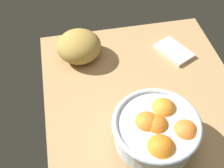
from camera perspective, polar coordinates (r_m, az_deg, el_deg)
The scene contains 4 objects.
ground_plane at distance 93.18cm, azimuth 6.13°, elevation -3.04°, with size 69.13×61.18×3.00cm, color tan.
fruit_bowl at distance 77.35cm, azimuth 8.81°, elevation -8.88°, with size 22.80×22.80×11.63cm.
bread_loaf at distance 100.96cm, azimuth -6.44°, elevation 7.32°, with size 15.13×15.00×9.51cm, color #AE8A3F.
napkin_folded at distance 106.83cm, azimuth 11.91°, elevation 6.29°, with size 12.85×8.09×1.34cm, color silver.
Camera 1 is at (53.34, -20.78, 72.02)cm, focal length 47.09 mm.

